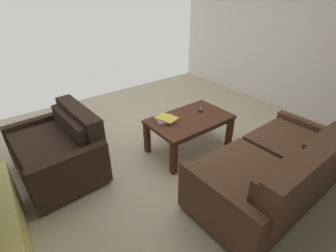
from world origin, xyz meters
The scene contains 7 objects.
ground_plane centered at (0.00, 0.00, 0.00)m, with size 4.97×4.89×0.01m, color beige.
wall_left centered at (-2.48, 0.00, 1.30)m, with size 0.12×4.89×2.60m, color white.
sofa_main centered at (-0.28, 1.31, 0.35)m, with size 1.77×0.93×0.81m.
loveseat_near centered at (1.33, -0.44, 0.34)m, with size 0.88×1.15×0.78m.
coffee_table centered at (-0.19, 0.10, 0.41)m, with size 1.07×0.66×0.48m.
book_stack centered at (0.10, -0.04, 0.50)m, with size 0.30×0.31×0.05m.
tv_remote centered at (-0.47, 0.01, 0.49)m, with size 0.14×0.14×0.02m.
Camera 1 is at (1.77, 2.20, 2.00)m, focal length 26.59 mm.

